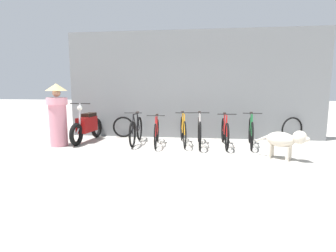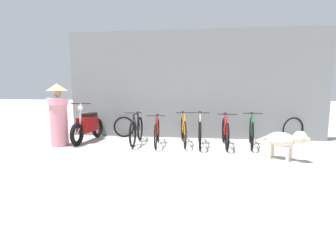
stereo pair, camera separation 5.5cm
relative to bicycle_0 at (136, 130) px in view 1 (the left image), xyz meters
name	(u,v)px [view 1 (the left image)]	position (x,y,z in m)	size (l,w,h in m)	color
ground_plane	(186,170)	(1.51, -2.24, -0.36)	(60.00, 60.00, 0.00)	#ADA89E
shop_wall_back	(193,85)	(1.51, 1.11, 1.25)	(7.73, 0.20, 3.22)	slate
bicycle_0	(136,130)	(0.00, 0.00, 0.00)	(0.46, 1.67, 0.89)	black
bicycle_1	(157,132)	(0.60, -0.14, -0.01)	(0.46, 1.59, 0.84)	black
bicycle_2	(183,130)	(1.29, 0.08, 0.01)	(0.46, 1.76, 0.91)	black
bicycle_3	(199,132)	(1.73, -0.07, 0.02)	(0.46, 1.77, 0.93)	black
bicycle_4	(225,132)	(2.40, -0.02, 0.00)	(0.46, 1.76, 0.89)	black
bicycle_5	(251,132)	(3.08, 0.06, 0.01)	(0.46, 1.70, 0.91)	black
motorcycle	(87,126)	(-1.47, 0.11, 0.07)	(0.58, 1.83, 1.12)	black
stray_dog	(285,140)	(3.53, -1.25, 0.07)	(0.97, 0.70, 0.65)	beige
person_in_robes	(58,113)	(-1.96, -0.55, 0.50)	(0.73, 0.73, 1.64)	pink
spare_tire_left	(292,129)	(4.37, 0.85, -0.01)	(0.67, 0.31, 0.70)	black
spare_tire_right	(123,127)	(-0.63, 0.86, -0.04)	(0.65, 0.14, 0.65)	black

